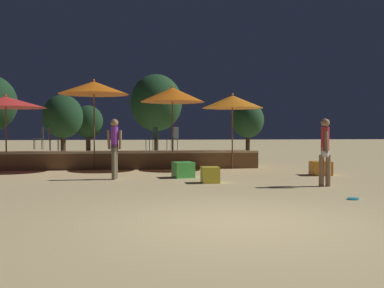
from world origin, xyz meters
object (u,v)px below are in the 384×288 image
at_px(patio_umbrella_2, 94,88).
at_px(cube_seat_0, 321,168).
at_px(cube_seat_1, 183,170).
at_px(patio_umbrella_0, 232,102).
at_px(patio_umbrella_3, 172,95).
at_px(patio_umbrella_1, 6,102).
at_px(background_tree_2, 88,122).
at_px(background_tree_3, 248,120).
at_px(frisbee_disc, 353,199).
at_px(bistro_chair_3, 174,136).
at_px(bistro_chair_1, 41,136).
at_px(background_tree_0, 63,117).
at_px(person_1, 115,146).
at_px(bistro_chair_0, 52,136).
at_px(person_0, 325,149).
at_px(bistro_chair_2, 153,136).
at_px(cube_seat_2, 210,175).
at_px(background_tree_1, 156,103).

height_order(patio_umbrella_2, cube_seat_0, patio_umbrella_2).
xyz_separation_m(patio_umbrella_2, cube_seat_1, (2.96, -2.82, -2.73)).
xyz_separation_m(patio_umbrella_0, patio_umbrella_3, (-2.23, 0.13, 0.25)).
height_order(patio_umbrella_1, background_tree_2, background_tree_2).
relative_size(patio_umbrella_0, patio_umbrella_1, 1.00).
relative_size(patio_umbrella_1, background_tree_3, 0.87).
distance_m(patio_umbrella_1, background_tree_3, 15.96).
bearing_deg(frisbee_disc, bistro_chair_3, 110.04).
relative_size(patio_umbrella_2, bistro_chair_1, 3.65).
xyz_separation_m(cube_seat_1, background_tree_0, (-5.53, 11.22, 1.96)).
bearing_deg(background_tree_2, background_tree_3, -1.28).
distance_m(patio_umbrella_3, person_1, 4.07).
bearing_deg(patio_umbrella_2, bistro_chair_3, 19.41).
xyz_separation_m(bistro_chair_0, frisbee_disc, (7.75, -8.41, -1.20)).
bearing_deg(cube_seat_0, person_0, -111.57).
height_order(bistro_chair_2, background_tree_2, background_tree_2).
relative_size(bistro_chair_0, bistro_chair_2, 1.00).
xyz_separation_m(patio_umbrella_1, cube_seat_1, (6.05, -2.97, -2.21)).
distance_m(cube_seat_2, bistro_chair_0, 7.50).
relative_size(patio_umbrella_1, bistro_chair_0, 3.12).
bearing_deg(background_tree_1, person_1, -96.43).
distance_m(cube_seat_2, bistro_chair_3, 5.40).
height_order(cube_seat_2, frisbee_disc, cube_seat_2).
xyz_separation_m(background_tree_0, background_tree_3, (11.08, 2.72, -0.11)).
bearing_deg(patio_umbrella_3, background_tree_2, 111.37).
bearing_deg(bistro_chair_2, frisbee_disc, 0.11).
xyz_separation_m(person_1, background_tree_0, (-3.49, 11.46, 1.23)).
bearing_deg(background_tree_3, cube_seat_2, -107.85).
xyz_separation_m(bistro_chair_1, frisbee_disc, (8.34, -9.22, -1.20)).
height_order(patio_umbrella_3, cube_seat_1, patio_umbrella_3).
bearing_deg(patio_umbrella_3, patio_umbrella_0, -3.29).
bearing_deg(cube_seat_2, background_tree_1, 93.04).
relative_size(cube_seat_0, cube_seat_1, 0.92).
distance_m(patio_umbrella_1, cube_seat_1, 7.09).
relative_size(patio_umbrella_2, person_1, 1.86).
bearing_deg(patio_umbrella_0, background_tree_2, 120.20).
relative_size(patio_umbrella_2, cube_seat_0, 5.15).
height_order(person_1, frisbee_disc, person_1).
bearing_deg(background_tree_0, patio_umbrella_3, -57.04).
height_order(patio_umbrella_0, background_tree_2, background_tree_2).
height_order(patio_umbrella_3, cube_seat_2, patio_umbrella_3).
xyz_separation_m(cube_seat_2, person_1, (-2.65, 1.16, 0.75)).
relative_size(patio_umbrella_3, background_tree_1, 0.60).
relative_size(patio_umbrella_3, cube_seat_1, 4.50).
relative_size(patio_umbrella_0, patio_umbrella_2, 0.86).
relative_size(patio_umbrella_0, frisbee_disc, 12.17).
distance_m(cube_seat_0, cube_seat_2, 4.16).
bearing_deg(background_tree_1, patio_umbrella_2, -102.04).
xyz_separation_m(person_0, bistro_chair_0, (-8.06, 6.33, 0.27)).
xyz_separation_m(patio_umbrella_1, bistro_chair_0, (1.39, 0.88, -1.23)).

